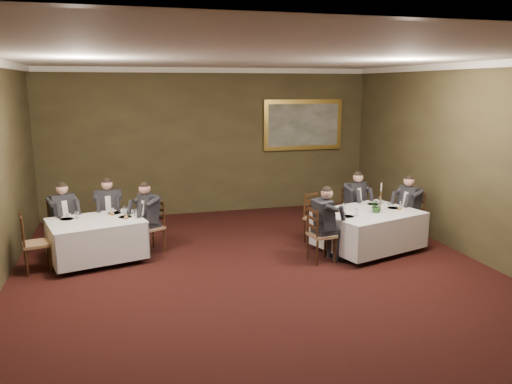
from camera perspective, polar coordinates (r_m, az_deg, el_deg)
name	(u,v)px	position (r m, az deg, el deg)	size (l,w,h in m)	color
ground	(268,289)	(7.90, 1.37, -10.98)	(10.00, 10.00, 0.00)	black
ceiling	(269,56)	(7.27, 1.51, 15.28)	(8.00, 10.00, 0.10)	silver
back_wall	(210,142)	(12.21, -5.26, 5.74)	(8.00, 0.10, 3.50)	#372E1B
right_wall	(496,167)	(9.33, 25.73, 2.61)	(0.10, 10.00, 3.50)	#372E1B
crown_molding	(269,60)	(7.27, 1.51, 14.81)	(8.00, 10.00, 0.12)	white
table_main	(368,227)	(9.74, 12.70, -3.97)	(2.14, 1.85, 0.67)	black
table_second	(97,237)	(9.35, -17.76, -4.93)	(1.84, 1.57, 0.67)	black
chair_main_backleft	(317,228)	(10.13, 6.96, -4.10)	(0.59, 0.59, 1.00)	#8E6A48
chair_main_backright	(353,221)	(10.75, 11.03, -3.28)	(0.54, 0.53, 1.00)	#8E6A48
diner_main_backright	(354,211)	(10.69, 11.12, -2.11)	(0.52, 0.58, 1.35)	black
chair_main_endleft	(321,246)	(9.04, 7.41, -6.11)	(0.46, 0.48, 1.00)	#8E6A48
diner_main_endleft	(322,233)	(8.98, 7.51, -4.72)	(0.52, 0.45, 1.35)	black
chair_main_endright	(409,227)	(10.60, 17.10, -3.83)	(0.52, 0.54, 1.00)	#8E6A48
diner_main_endright	(409,216)	(10.53, 17.13, -2.64)	(0.57, 0.52, 1.35)	black
chair_sec_backleft	(64,238)	(10.10, -21.07, -4.90)	(0.58, 0.58, 1.00)	#8E6A48
diner_sec_backleft	(63,226)	(10.02, -21.14, -3.67)	(0.58, 0.61, 1.35)	black
chair_sec_backright	(110,231)	(10.24, -16.36, -4.33)	(0.46, 0.44, 1.00)	#8E6A48
diner_sec_backright	(109,220)	(10.17, -16.44, -3.11)	(0.43, 0.50, 1.35)	black
chair_sec_endright	(151,238)	(9.64, -11.89, -5.12)	(0.58, 0.59, 1.00)	#8E6A48
diner_sec_endright	(150,226)	(9.57, -12.01, -3.83)	(0.61, 0.58, 1.35)	black
chair_sec_endleft	(37,255)	(9.26, -23.77, -6.64)	(0.51, 0.52, 1.00)	#8E6A48
centerpiece	(377,205)	(9.58, 13.67, -1.44)	(0.26, 0.23, 0.29)	#2D5926
candlestick	(381,200)	(9.77, 14.05, -0.87)	(0.08, 0.08, 0.54)	#BC8239
place_setting_table_main	(338,208)	(9.64, 9.34, -1.86)	(0.33, 0.31, 0.14)	white
place_setting_table_second	(70,217)	(9.52, -20.49, -2.65)	(0.33, 0.31, 0.14)	white
painting	(303,125)	(12.74, 5.39, 7.65)	(2.06, 0.09, 1.26)	gold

